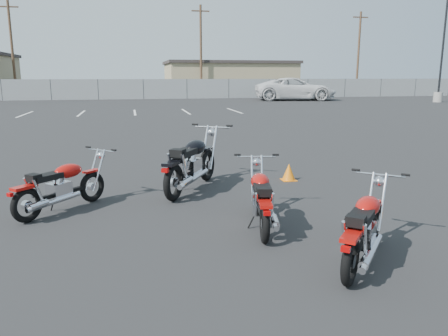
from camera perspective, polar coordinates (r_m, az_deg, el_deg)
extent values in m
plane|color=black|center=(6.61, -0.61, -6.66)|extent=(120.00, 120.00, 0.00)
torus|color=black|center=(7.77, -16.84, -2.35)|extent=(0.42, 0.45, 0.52)
cylinder|color=silver|center=(7.77, -16.84, -2.35)|extent=(0.16, 0.16, 0.14)
torus|color=black|center=(7.01, -24.36, -4.45)|extent=(0.42, 0.45, 0.52)
cylinder|color=silver|center=(7.01, -24.36, -4.45)|extent=(0.16, 0.16, 0.14)
cube|color=black|center=(7.36, -20.42, -3.09)|extent=(0.68, 0.73, 0.05)
cube|color=silver|center=(7.32, -20.71, -2.77)|extent=(0.40, 0.41, 0.26)
cylinder|color=silver|center=(7.29, -20.80, -1.58)|extent=(0.27, 0.28, 0.23)
ellipsoid|color=#AD0F0A|center=(7.38, -19.68, -0.36)|extent=(0.53, 0.55, 0.22)
cube|color=black|center=(7.13, -22.21, -1.11)|extent=(0.49, 0.50, 0.09)
cube|color=black|center=(7.00, -23.62, -1.17)|extent=(0.25, 0.24, 0.10)
cube|color=#AD0F0A|center=(6.93, -24.67, -2.31)|extent=(0.36, 0.37, 0.04)
cube|color=#AD0F0A|center=(7.70, -16.96, -0.38)|extent=(0.28, 0.29, 0.03)
cylinder|color=silver|center=(6.94, -23.14, -2.63)|extent=(0.14, 0.15, 0.34)
cylinder|color=silver|center=(7.11, -24.15, -2.40)|extent=(0.14, 0.15, 0.34)
cylinder|color=silver|center=(7.11, -21.29, -4.10)|extent=(0.70, 0.76, 0.11)
cylinder|color=silver|center=(6.95, -23.08, -4.47)|extent=(0.28, 0.30, 0.11)
cylinder|color=silver|center=(7.72, -16.00, -0.27)|extent=(0.26, 0.28, 0.68)
cylinder|color=silver|center=(7.83, -16.80, -0.15)|extent=(0.26, 0.28, 0.68)
sphere|color=silver|center=(7.82, -15.77, 1.59)|extent=(0.20, 0.20, 0.14)
cylinder|color=silver|center=(7.82, -15.71, 2.24)|extent=(0.47, 0.43, 0.03)
cylinder|color=black|center=(7.59, -14.22, 2.30)|extent=(0.10, 0.09, 0.03)
cylinder|color=black|center=(8.02, -17.33, 2.63)|extent=(0.10, 0.09, 0.03)
cylinder|color=black|center=(7.44, -21.44, -4.32)|extent=(0.11, 0.11, 0.26)
cube|color=#990505|center=(6.82, -26.16, -3.15)|extent=(0.10, 0.10, 0.05)
torus|color=black|center=(8.92, -2.24, 0.41)|extent=(0.44, 0.62, 0.65)
cylinder|color=silver|center=(8.92, -2.24, 0.41)|extent=(0.18, 0.21, 0.17)
torus|color=black|center=(7.50, -6.61, -1.87)|extent=(0.44, 0.62, 0.65)
cylinder|color=silver|center=(7.50, -6.61, -1.87)|extent=(0.18, 0.21, 0.17)
cube|color=black|center=(8.19, -4.24, -0.34)|extent=(0.68, 1.03, 0.07)
cube|color=silver|center=(8.13, -4.40, 0.03)|extent=(0.47, 0.51, 0.33)
cylinder|color=silver|center=(8.09, -4.42, 1.39)|extent=(0.33, 0.35, 0.29)
ellipsoid|color=black|center=(8.29, -3.75, 2.73)|extent=(0.61, 0.71, 0.28)
cube|color=black|center=(7.82, -5.23, 1.98)|extent=(0.55, 0.66, 0.11)
cube|color=black|center=(7.57, -6.07, 1.97)|extent=(0.31, 0.29, 0.13)
cube|color=black|center=(7.41, -6.74, 0.66)|extent=(0.40, 0.49, 0.05)
cube|color=black|center=(8.85, -2.26, 2.58)|extent=(0.31, 0.39, 0.04)
cylinder|color=silver|center=(7.53, -5.23, 0.33)|extent=(0.15, 0.20, 0.43)
cylinder|color=silver|center=(7.64, -7.01, 0.46)|extent=(0.15, 0.20, 0.43)
cylinder|color=silver|center=(7.85, -4.00, -1.37)|extent=(0.70, 1.08, 0.14)
cylinder|color=silver|center=(7.53, -5.04, -1.79)|extent=(0.31, 0.40, 0.14)
cylinder|color=silver|center=(8.94, -1.37, 2.71)|extent=(0.27, 0.40, 0.86)
cylinder|color=silver|center=(9.01, -2.54, 2.78)|extent=(0.27, 0.40, 0.86)
sphere|color=silver|center=(9.09, -1.58, 4.67)|extent=(0.24, 0.24, 0.17)
cylinder|color=silver|center=(9.10, -1.53, 5.37)|extent=(0.67, 0.42, 0.03)
cylinder|color=black|center=(8.95, 0.71, 5.54)|extent=(0.13, 0.10, 0.04)
cylinder|color=black|center=(9.21, -3.81, 5.70)|extent=(0.13, 0.10, 0.04)
cylinder|color=black|center=(8.20, -5.50, -1.83)|extent=(0.16, 0.11, 0.33)
cube|color=#990505|center=(7.18, -7.71, -0.31)|extent=(0.13, 0.11, 0.07)
torus|color=black|center=(6.84, 4.35, -3.78)|extent=(0.20, 0.53, 0.52)
cylinder|color=silver|center=(6.84, 4.35, -3.78)|extent=(0.11, 0.15, 0.14)
torus|color=black|center=(5.64, 5.34, -7.24)|extent=(0.20, 0.53, 0.52)
cylinder|color=silver|center=(5.64, 5.34, -7.24)|extent=(0.11, 0.15, 0.14)
cube|color=black|center=(6.23, 4.80, -5.04)|extent=(0.27, 0.91, 0.05)
cube|color=silver|center=(6.17, 4.84, -4.69)|extent=(0.31, 0.37, 0.26)
cylinder|color=silver|center=(6.13, 4.87, -3.30)|extent=(0.21, 0.25, 0.23)
ellipsoid|color=#AD0F0A|center=(6.29, 4.73, -1.75)|extent=(0.36, 0.55, 0.22)
cube|color=black|center=(5.89, 5.07, -2.88)|extent=(0.32, 0.51, 0.09)
cube|color=black|center=(5.68, 5.27, -3.10)|extent=(0.22, 0.19, 0.10)
cube|color=#AD0F0A|center=(5.54, 5.41, -4.63)|extent=(0.23, 0.39, 0.04)
cube|color=#AD0F0A|center=(6.77, 4.39, -1.55)|extent=(0.17, 0.31, 0.03)
cylinder|color=silver|center=(5.71, 6.30, -4.74)|extent=(0.08, 0.16, 0.34)
cylinder|color=silver|center=(5.69, 4.21, -4.76)|extent=(0.08, 0.16, 0.34)
cylinder|color=silver|center=(6.01, 6.33, -6.23)|extent=(0.27, 0.95, 0.11)
cylinder|color=silver|center=(5.74, 6.64, -6.92)|extent=(0.17, 0.32, 0.11)
cylinder|color=silver|center=(6.88, 4.97, -1.31)|extent=(0.11, 0.35, 0.68)
cylinder|color=silver|center=(6.86, 3.67, -1.31)|extent=(0.11, 0.35, 0.68)
sphere|color=silver|center=(6.96, 4.26, 0.76)|extent=(0.16, 0.16, 0.14)
cylinder|color=silver|center=(6.96, 4.26, 1.48)|extent=(0.60, 0.15, 0.03)
cylinder|color=black|center=(6.96, 6.77, 1.73)|extent=(0.11, 0.05, 0.03)
cylinder|color=black|center=(6.92, 1.77, 1.74)|extent=(0.11, 0.05, 0.03)
cylinder|color=black|center=(6.19, 3.72, -6.74)|extent=(0.14, 0.05, 0.26)
cube|color=#990505|center=(5.35, 5.63, -5.90)|extent=(0.10, 0.07, 0.05)
torus|color=black|center=(5.89, 18.89, -6.99)|extent=(0.42, 0.46, 0.53)
cylinder|color=silver|center=(5.89, 18.89, -6.99)|extent=(0.16, 0.16, 0.14)
torus|color=black|center=(4.72, 16.16, -11.60)|extent=(0.42, 0.46, 0.53)
cylinder|color=silver|center=(4.72, 16.16, -11.60)|extent=(0.16, 0.16, 0.14)
cube|color=black|center=(5.29, 17.71, -8.69)|extent=(0.67, 0.76, 0.05)
cube|color=silver|center=(5.23, 17.65, -8.30)|extent=(0.40, 0.41, 0.26)
cylinder|color=silver|center=(5.18, 17.76, -6.66)|extent=(0.28, 0.28, 0.23)
ellipsoid|color=#AD0F0A|center=(5.33, 18.27, -4.78)|extent=(0.53, 0.56, 0.22)
cube|color=black|center=(4.94, 17.35, -6.25)|extent=(0.49, 0.51, 0.09)
cube|color=black|center=(4.73, 16.84, -6.61)|extent=(0.25, 0.25, 0.11)
cube|color=#AD0F0A|center=(4.60, 16.31, -8.52)|extent=(0.36, 0.38, 0.04)
cube|color=#AD0F0A|center=(5.81, 19.08, -4.41)|extent=(0.28, 0.30, 0.04)
cylinder|color=silver|center=(4.74, 17.92, -8.75)|extent=(0.14, 0.15, 0.34)
cylinder|color=silver|center=(4.78, 15.42, -8.42)|extent=(0.14, 0.15, 0.34)
cylinder|color=silver|center=(5.04, 18.67, -10.42)|extent=(0.69, 0.79, 0.11)
cylinder|color=silver|center=(4.78, 18.08, -11.41)|extent=(0.28, 0.30, 0.12)
cylinder|color=silver|center=(5.90, 20.01, -4.19)|extent=(0.26, 0.29, 0.69)
cylinder|color=silver|center=(5.92, 18.50, -4.03)|extent=(0.26, 0.29, 0.69)
sphere|color=silver|center=(5.99, 19.63, -1.67)|extent=(0.20, 0.20, 0.14)
cylinder|color=silver|center=(5.99, 19.72, -0.82)|extent=(0.48, 0.42, 0.03)
cylinder|color=black|center=(5.93, 22.63, -0.83)|extent=(0.10, 0.09, 0.03)
cylinder|color=black|center=(6.01, 16.83, -0.23)|extent=(0.10, 0.09, 0.03)
cylinder|color=black|center=(5.29, 16.08, -10.52)|extent=(0.12, 0.11, 0.26)
cube|color=#990505|center=(4.41, 15.61, -10.17)|extent=(0.10, 0.10, 0.05)
cone|color=orange|center=(9.06, 8.47, -0.47)|extent=(0.27, 0.27, 0.34)
cube|color=orange|center=(9.10, 8.43, -1.54)|extent=(0.29, 0.29, 0.01)
cylinder|color=gray|center=(39.79, 26.15, 8.31)|extent=(0.70, 0.70, 0.80)
cylinder|color=black|center=(39.90, 26.84, 15.58)|extent=(0.16, 0.16, 9.36)
cube|color=slate|center=(41.18, -10.48, 10.10)|extent=(80.00, 0.04, 1.80)
cylinder|color=black|center=(42.54, -27.05, 9.06)|extent=(0.06, 0.06, 1.80)
cylinder|color=black|center=(41.71, -21.68, 9.49)|extent=(0.06, 0.06, 1.80)
cylinder|color=black|center=(41.25, -16.12, 9.84)|extent=(0.06, 0.06, 1.80)
cylinder|color=black|center=(41.18, -10.48, 10.10)|extent=(0.06, 0.06, 1.80)
cylinder|color=black|center=(41.49, -4.86, 10.26)|extent=(0.06, 0.06, 1.80)
cylinder|color=black|center=(42.18, 0.62, 10.33)|extent=(0.06, 0.06, 1.80)
cylinder|color=black|center=(43.24, 5.89, 10.31)|extent=(0.06, 0.06, 1.80)
cylinder|color=black|center=(44.62, 10.86, 10.21)|extent=(0.06, 0.06, 1.80)
cylinder|color=black|center=(46.32, 15.50, 10.05)|extent=(0.06, 0.06, 1.80)
cylinder|color=black|center=(48.28, 19.78, 9.85)|extent=(0.06, 0.06, 1.80)
cylinder|color=black|center=(50.49, 23.70, 9.62)|extent=(0.06, 0.06, 1.80)
cube|color=tan|center=(51.39, 0.60, 11.52)|extent=(14.00, 9.00, 3.40)
cube|color=#362F2D|center=(51.41, 0.61, 13.58)|extent=(14.40, 9.40, 0.30)
cylinder|color=#452F20|center=(47.44, -25.93, 13.70)|extent=(0.24, 0.24, 9.00)
cube|color=#452F20|center=(47.80, -26.37, 18.36)|extent=(1.80, 0.12, 0.12)
cylinder|color=#452F20|center=(45.78, -3.03, 14.95)|extent=(0.24, 0.24, 9.00)
cube|color=#452F20|center=(46.15, -3.09, 19.80)|extent=(1.80, 0.12, 0.12)
cylinder|color=#452F20|center=(52.65, 17.15, 14.07)|extent=(0.24, 0.24, 9.00)
cube|color=#452F20|center=(52.97, 17.42, 18.28)|extent=(1.80, 0.12, 0.12)
cube|color=silver|center=(26.85, -24.55, 6.40)|extent=(0.12, 4.00, 0.01)
cube|color=silver|center=(26.37, -18.15, 6.80)|extent=(0.12, 4.00, 0.01)
cube|color=silver|center=(26.23, -11.57, 7.13)|extent=(0.12, 4.00, 0.01)
cube|color=silver|center=(26.43, -5.01, 7.36)|extent=(0.12, 4.00, 0.01)
cube|color=silver|center=(26.96, 1.39, 7.49)|extent=(0.12, 4.00, 0.01)
imported|color=silver|center=(39.05, 9.31, 10.97)|extent=(4.72, 8.53, 3.06)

